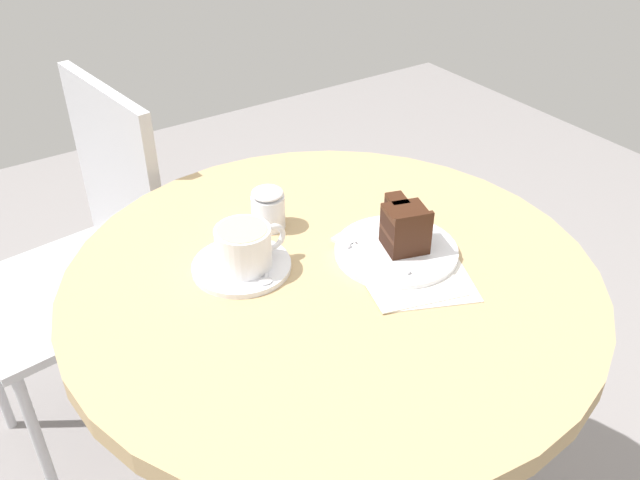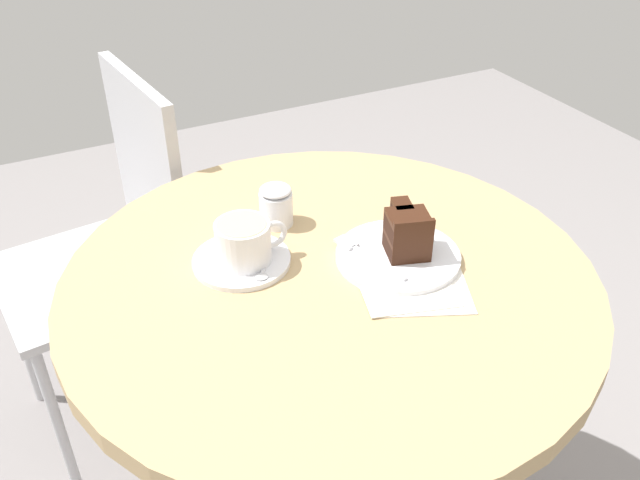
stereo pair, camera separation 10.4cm
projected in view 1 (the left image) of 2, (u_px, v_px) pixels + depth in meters
The scene contains 10 objects.
cafe_table at pixel (331, 330), 1.11m from camera, with size 0.82×0.82×0.75m.
saucer at pixel (242, 266), 1.04m from camera, with size 0.15×0.15×0.01m.
coffee_cup at pixel (245, 246), 1.02m from camera, with size 0.12×0.09×0.07m.
teaspoon at pixel (267, 271), 1.02m from camera, with size 0.06×0.08×0.00m.
cake_plate at pixel (396, 251), 1.07m from camera, with size 0.20×0.20×0.01m.
cake_slice at pixel (404, 227), 1.06m from camera, with size 0.08×0.10×0.08m.
fork at pixel (362, 250), 1.06m from camera, with size 0.05×0.15×0.00m.
napkin at pixel (414, 277), 1.02m from camera, with size 0.20×0.20×0.00m.
cafe_chair at pixel (91, 251), 1.47m from camera, with size 0.42×0.42×0.88m.
sugar_pot at pixel (268, 208), 1.12m from camera, with size 0.06×0.06×0.07m.
Camera 1 is at (-0.47, -0.68, 1.37)m, focal length 38.00 mm.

